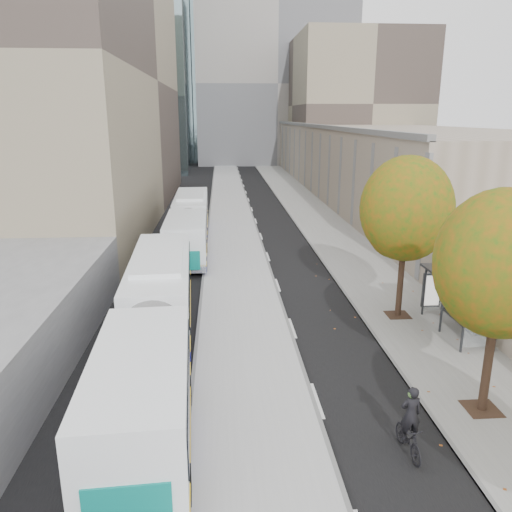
{
  "coord_description": "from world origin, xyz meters",
  "views": [
    {
      "loc": [
        -4.78,
        -8.79,
        9.34
      ],
      "look_at": [
        -3.08,
        15.37,
        2.5
      ],
      "focal_mm": 35.0,
      "sensor_mm": 36.0,
      "label": 1
    }
  ],
  "objects": [
    {
      "name": "building_tan",
      "position": [
        15.5,
        64.0,
        4.0
      ],
      "size": [
        18.0,
        92.0,
        8.0
      ],
      "primitive_type": "cube",
      "color": "gray",
      "rests_on": "ground"
    },
    {
      "name": "tree_c",
      "position": [
        3.6,
        13.0,
        5.25
      ],
      "size": [
        4.2,
        4.2,
        7.28
      ],
      "color": "black",
      "rests_on": "sidewalk"
    },
    {
      "name": "bus_far",
      "position": [
        -7.19,
        28.4,
        1.63
      ],
      "size": [
        2.96,
        17.96,
        2.99
      ],
      "rotation": [
        0.0,
        0.0,
        0.02
      ],
      "color": "white",
      "rests_on": "ground"
    },
    {
      "name": "bus_platform",
      "position": [
        -3.88,
        35.0,
        0.07
      ],
      "size": [
        4.25,
        150.0,
        0.15
      ],
      "primitive_type": "cube",
      "color": "#AFAFAF",
      "rests_on": "ground"
    },
    {
      "name": "building_midrise",
      "position": [
        -22.5,
        41.0,
        12.5
      ],
      "size": [
        24.0,
        46.0,
        25.0
      ],
      "primitive_type": "cube",
      "color": "gray",
      "rests_on": "ground"
    },
    {
      "name": "bus_near",
      "position": [
        -7.43,
        9.35,
        1.66
      ],
      "size": [
        3.65,
        18.31,
        3.03
      ],
      "rotation": [
        0.0,
        0.0,
        0.06
      ],
      "color": "white",
      "rests_on": "ground"
    },
    {
      "name": "cyclist",
      "position": [
        0.4,
        3.1,
        0.79
      ],
      "size": [
        0.64,
        1.69,
        2.13
      ],
      "rotation": [
        0.0,
        0.0,
        0.07
      ],
      "color": "black",
      "rests_on": "ground"
    },
    {
      "name": "building_far_block",
      "position": [
        6.0,
        96.0,
        15.0
      ],
      "size": [
        30.0,
        18.0,
        30.0
      ],
      "primitive_type": "cube",
      "color": "gray",
      "rests_on": "ground"
    },
    {
      "name": "distant_car",
      "position": [
        -7.99,
        40.25,
        0.65
      ],
      "size": [
        1.86,
        3.95,
        1.31
      ],
      "primitive_type": "imported",
      "rotation": [
        0.0,
        0.0,
        0.09
      ],
      "color": "white",
      "rests_on": "ground"
    },
    {
      "name": "bus_shelter",
      "position": [
        5.69,
        10.96,
        2.19
      ],
      "size": [
        1.9,
        4.4,
        2.53
      ],
      "color": "#383A3F",
      "rests_on": "sidewalk"
    },
    {
      "name": "sidewalk",
      "position": [
        4.12,
        35.0,
        0.04
      ],
      "size": [
        4.75,
        150.0,
        0.08
      ],
      "primitive_type": "cube",
      "color": "gray",
      "rests_on": "ground"
    },
    {
      "name": "tree_b",
      "position": [
        3.6,
        5.0,
        5.04
      ],
      "size": [
        4.0,
        4.0,
        6.97
      ],
      "color": "black",
      "rests_on": "sidewalk"
    }
  ]
}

